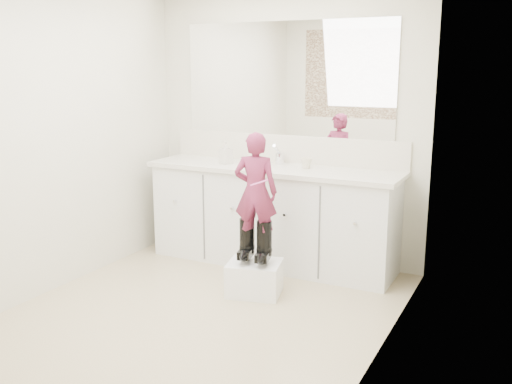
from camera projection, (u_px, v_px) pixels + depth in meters
The scene contains 18 objects.
floor at pixel (200, 313), 4.13m from camera, with size 3.00×3.00×0.00m, color #978063.
wall_back at pixel (286, 128), 5.18m from camera, with size 2.60×2.60×0.00m, color beige.
wall_front at pixel (16, 191), 2.56m from camera, with size 2.60×2.60×0.00m, color beige.
wall_left at pixel (55, 138), 4.44m from camera, with size 3.00×3.00×0.00m, color beige.
wall_right at pixel (387, 163), 3.30m from camera, with size 3.00×3.00×0.00m, color beige.
vanity_cabinet at pixel (272, 218), 5.10m from camera, with size 2.20×0.55×0.85m, color silver.
countertop at pixel (272, 169), 4.99m from camera, with size 2.28×0.58×0.04m, color beige.
backsplash at pixel (285, 149), 5.20m from camera, with size 2.28×0.03×0.25m, color beige.
mirror at pixel (286, 79), 5.07m from camera, with size 2.00×0.02×1.00m, color white.
dot_panel at pixel (9, 89), 2.47m from camera, with size 2.00×0.01×1.20m, color #472819.
faucet at pixel (280, 158), 5.12m from camera, with size 0.08×0.08×0.10m, color silver.
cup at pixel (306, 163), 4.90m from camera, with size 0.10×0.10×0.09m, color beige.
soap_bottle at pixel (226, 152), 5.13m from camera, with size 0.09×0.09×0.20m, color beige.
step_stool at pixel (254, 278), 4.46m from camera, with size 0.40×0.34×0.26m, color white.
boot_left at pixel (247, 240), 4.45m from camera, with size 0.12×0.22×0.34m, color black, non-canonical shape.
boot_right at pixel (264, 242), 4.38m from camera, with size 0.12×0.22×0.34m, color black, non-canonical shape.
toddler at pixel (256, 192), 4.33m from camera, with size 0.33×0.22×0.92m, color #B53767.
toothbrush at pixel (259, 183), 4.21m from camera, with size 0.01×0.01×0.14m, color #F65FBE.
Camera 1 is at (2.09, -3.25, 1.74)m, focal length 40.00 mm.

